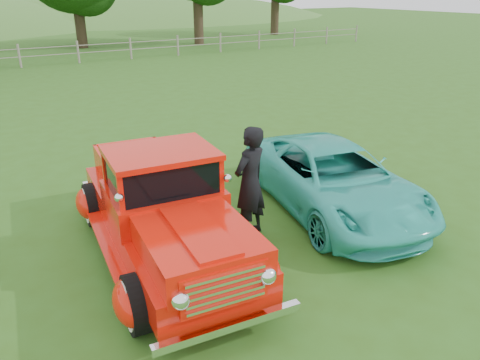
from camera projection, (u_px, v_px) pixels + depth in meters
ground at (244, 263)px, 7.20m from camera, size 140.00×140.00×0.00m
fence_line at (19, 56)px, 24.27m from camera, size 48.00×0.12×1.20m
red_pickup at (163, 210)px, 7.10m from camera, size 2.60×5.13×1.78m
teal_sedan at (334, 179)px, 8.71m from camera, size 2.95×4.82×1.25m
man at (250, 183)px, 7.68m from camera, size 0.81×0.67×1.92m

